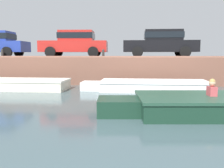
{
  "coord_description": "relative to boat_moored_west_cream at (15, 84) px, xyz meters",
  "views": [
    {
      "loc": [
        0.22,
        -0.63,
        1.71
      ],
      "look_at": [
        -0.18,
        4.47,
        1.1
      ],
      "focal_mm": 40.0,
      "sensor_mm": 36.0,
      "label": 1
    }
  ],
  "objects": [
    {
      "name": "car_left_inner_red",
      "position": [
        2.32,
        3.13,
        2.12
      ],
      "size": [
        3.98,
        2.06,
        1.54
      ],
      "color": "#B2231E",
      "rests_on": "far_quay_wall"
    },
    {
      "name": "boat_moored_central_white",
      "position": [
        6.46,
        0.04,
        -0.01
      ],
      "size": [
        5.88,
        1.91,
        0.48
      ],
      "color": "white",
      "rests_on": "ground"
    },
    {
      "name": "boat_moored_west_cream",
      "position": [
        0.0,
        0.0,
        0.0
      ],
      "size": [
        5.67,
        1.82,
        0.5
      ],
      "color": "silver",
      "rests_on": "ground"
    },
    {
      "name": "car_centre_black",
      "position": [
        7.35,
        3.13,
        2.12
      ],
      "size": [
        4.17,
        2.04,
        1.54
      ],
      "color": "black",
      "rests_on": "far_quay_wall"
    },
    {
      "name": "ground_plane",
      "position": [
        5.46,
        -4.59,
        -0.25
      ],
      "size": [
        400.0,
        400.0,
        0.0
      ],
      "primitive_type": "plane",
      "color": "#3D5156"
    },
    {
      "name": "mooring_bollard_west",
      "position": [
        -1.65,
        2.05,
        1.52
      ],
      "size": [
        0.15,
        0.15,
        0.45
      ],
      "color": "#2D2B28",
      "rests_on": "far_quay_wall"
    },
    {
      "name": "mooring_bollard_mid",
      "position": [
        4.11,
        2.05,
        1.52
      ],
      "size": [
        0.15,
        0.15,
        0.45
      ],
      "color": "#2D2B28",
      "rests_on": "far_quay_wall"
    },
    {
      "name": "far_wall_coping",
      "position": [
        5.46,
        1.92,
        1.32
      ],
      "size": [
        60.0,
        0.24,
        0.08
      ],
      "primitive_type": "cube",
      "color": "#925F4C",
      "rests_on": "far_quay_wall"
    },
    {
      "name": "far_quay_wall",
      "position": [
        5.46,
        4.8,
        0.51
      ],
      "size": [
        60.0,
        6.0,
        1.53
      ],
      "primitive_type": "cube",
      "color": "brown",
      "rests_on": "ground"
    }
  ]
}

